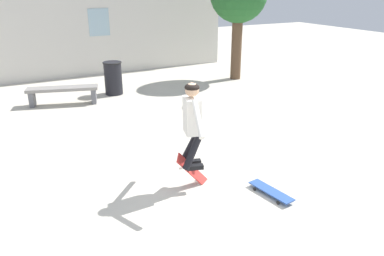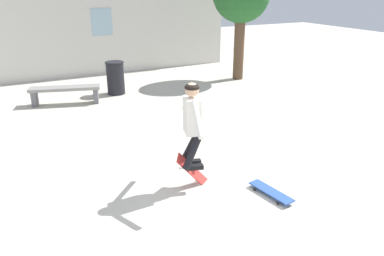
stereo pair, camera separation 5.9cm
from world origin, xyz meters
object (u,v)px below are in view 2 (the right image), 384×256
Objects in this scene: skateboard_resting at (271,192)px; skateboard_flipping at (193,171)px; skater at (192,119)px; trash_bin at (115,77)px; park_bench at (65,91)px.

skateboard_flipping is at bearing 39.92° from skateboard_resting.
skater is 1.65m from skateboard_resting.
skateboard_flipping is (0.03, 0.03, -0.91)m from skater.
skateboard_resting is (0.50, -6.60, -0.43)m from trash_bin.
skater reaches higher than skateboard_flipping.
park_bench is 6.56m from skateboard_resting.
skater reaches higher than trash_bin.
skater is at bearing -62.84° from park_bench.
skater is (-0.46, -5.81, 0.66)m from trash_bin.
skateboard_flipping reaches higher than skateboard_resting.
trash_bin is at bearing -3.95° from skateboard_resting.
skateboard_flipping is 0.88× the size of skateboard_resting.
skateboard_flipping is at bearing 63.07° from skater.
skateboard_flipping is at bearing -94.19° from trash_bin.
trash_bin is 5.86m from skater.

